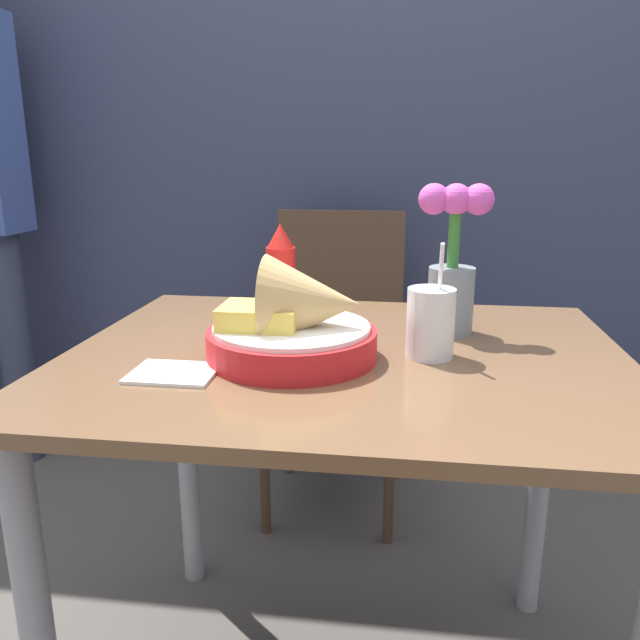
% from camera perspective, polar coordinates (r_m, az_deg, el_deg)
% --- Properties ---
extents(wall_window, '(7.00, 0.06, 2.60)m').
position_cam_1_polar(wall_window, '(2.21, 5.61, 20.38)').
color(wall_window, '#2D334C').
rests_on(wall_window, ground_plane).
extents(dining_table, '(0.98, 0.78, 0.75)m').
position_cam_1_polar(dining_table, '(1.14, 2.29, -8.62)').
color(dining_table, brown).
rests_on(dining_table, ground_plane).
extents(chair_far_window, '(0.40, 0.40, 0.92)m').
position_cam_1_polar(chair_far_window, '(1.96, 1.62, -1.18)').
color(chair_far_window, '#473323').
rests_on(chair_far_window, ground_plane).
extents(food_basket, '(0.29, 0.29, 0.18)m').
position_cam_1_polar(food_basket, '(1.05, -1.97, -0.37)').
color(food_basket, red).
rests_on(food_basket, dining_table).
extents(ketchup_bottle, '(0.06, 0.06, 0.21)m').
position_cam_1_polar(ketchup_bottle, '(1.25, -3.59, 3.96)').
color(ketchup_bottle, red).
rests_on(ketchup_bottle, dining_table).
extents(drink_cup, '(0.08, 0.08, 0.20)m').
position_cam_1_polar(drink_cup, '(1.07, 10.06, -0.45)').
color(drink_cup, silver).
rests_on(drink_cup, dining_table).
extents(flower_vase, '(0.14, 0.09, 0.29)m').
position_cam_1_polar(flower_vase, '(1.21, 12.03, 5.10)').
color(flower_vase, gray).
rests_on(flower_vase, dining_table).
extents(napkin, '(0.13, 0.11, 0.01)m').
position_cam_1_polar(napkin, '(1.01, -13.23, -4.75)').
color(napkin, white).
rests_on(napkin, dining_table).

